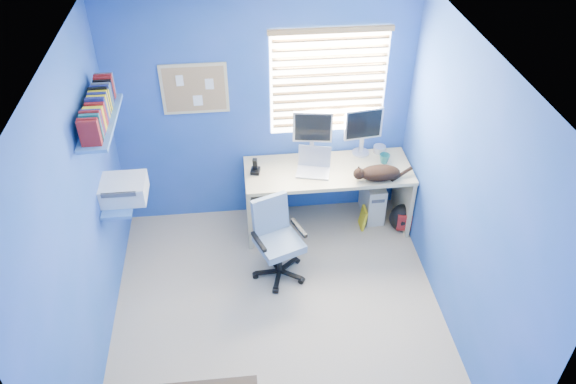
{
  "coord_description": "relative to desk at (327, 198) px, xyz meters",
  "views": [
    {
      "loc": [
        -0.28,
        -3.34,
        4.05
      ],
      "look_at": [
        0.15,
        0.65,
        0.95
      ],
      "focal_mm": 35.0,
      "sensor_mm": 36.0,
      "label": 1
    }
  ],
  "objects": [
    {
      "name": "window_blinds",
      "position": [
        0.02,
        0.31,
        1.18
      ],
      "size": [
        1.15,
        0.05,
        1.1
      ],
      "color": "white",
      "rests_on": "ground"
    },
    {
      "name": "drawer_boxes",
      "position": [
        -0.65,
        0.06,
        -0.17
      ],
      "size": [
        0.35,
        0.28,
        0.41
      ],
      "primitive_type": "cube",
      "color": "tan",
      "rests_on": "floor"
    },
    {
      "name": "phone",
      "position": [
        -0.74,
        0.02,
        0.45
      ],
      "size": [
        0.11,
        0.13,
        0.17
      ],
      "primitive_type": "cube",
      "rotation": [
        0.0,
        0.0,
        -0.2
      ],
      "color": "black",
      "rests_on": "desk"
    },
    {
      "name": "monitor_right",
      "position": [
        0.39,
        0.25,
        0.64
      ],
      "size": [
        0.41,
        0.17,
        0.54
      ],
      "primitive_type": "cube",
      "rotation": [
        0.0,
        0.0,
        0.12
      ],
      "color": "silver",
      "rests_on": "desk"
    },
    {
      "name": "cat",
      "position": [
        0.48,
        -0.22,
        0.44
      ],
      "size": [
        0.41,
        0.22,
        0.15
      ],
      "primitive_type": "ellipsoid",
      "rotation": [
        0.0,
        0.0,
        0.03
      ],
      "color": "black",
      "rests_on": "desk"
    },
    {
      "name": "cd_spindle",
      "position": [
        0.59,
        0.26,
        0.41
      ],
      "size": [
        0.13,
        0.13,
        0.07
      ],
      "primitive_type": "cylinder",
      "color": "silver",
      "rests_on": "desk"
    },
    {
      "name": "ceiling",
      "position": [
        -0.63,
        -1.26,
        2.13
      ],
      "size": [
        3.0,
        3.2,
        0.0
      ],
      "primitive_type": "cube",
      "color": "white",
      "rests_on": "wall_back"
    },
    {
      "name": "yellow_book",
      "position": [
        0.39,
        -0.08,
        -0.25
      ],
      "size": [
        0.03,
        0.17,
        0.24
      ],
      "primitive_type": "cube",
      "color": "yellow",
      "rests_on": "floor"
    },
    {
      "name": "wall_right",
      "position": [
        0.87,
        -1.26,
        0.88
      ],
      "size": [
        0.01,
        3.2,
        2.5
      ],
      "primitive_type": "cube",
      "color": "#1D53A3",
      "rests_on": "ground"
    },
    {
      "name": "wall_back",
      "position": [
        -0.63,
        0.34,
        0.88
      ],
      "size": [
        3.0,
        0.01,
        2.5
      ],
      "primitive_type": "cube",
      "color": "#1D53A3",
      "rests_on": "ground"
    },
    {
      "name": "floor",
      "position": [
        -0.63,
        -1.26,
        -0.37
      ],
      "size": [
        3.0,
        3.2,
        0.0
      ],
      "primitive_type": "cube",
      "color": "#BCA68E",
      "rests_on": "ground"
    },
    {
      "name": "wall_left",
      "position": [
        -2.13,
        -1.26,
        0.88
      ],
      "size": [
        0.01,
        3.2,
        2.5
      ],
      "primitive_type": "cube",
      "color": "#1D53A3",
      "rests_on": "ground"
    },
    {
      "name": "mug",
      "position": [
        0.59,
        0.06,
        0.42
      ],
      "size": [
        0.1,
        0.09,
        0.1
      ],
      "primitive_type": "imported",
      "color": "#196465",
      "rests_on": "desk"
    },
    {
      "name": "wall_shelves",
      "position": [
        -1.98,
        -0.51,
        1.06
      ],
      "size": [
        0.42,
        0.9,
        1.05
      ],
      "color": "#457CC3",
      "rests_on": "ground"
    },
    {
      "name": "laptop",
      "position": [
        -0.16,
        -0.04,
        0.48
      ],
      "size": [
        0.38,
        0.33,
        0.22
      ],
      "primitive_type": "cube",
      "rotation": [
        0.0,
        0.0,
        -0.24
      ],
      "color": "silver",
      "rests_on": "desk"
    },
    {
      "name": "tower_pc",
      "position": [
        0.53,
        0.12,
        -0.14
      ],
      "size": [
        0.2,
        0.44,
        0.45
      ],
      "primitive_type": "cube",
      "rotation": [
        0.0,
        0.0,
        0.01
      ],
      "color": "beige",
      "rests_on": "floor"
    },
    {
      "name": "corkboard",
      "position": [
        -1.28,
        0.33,
        1.18
      ],
      "size": [
        0.64,
        0.02,
        0.52
      ],
      "color": "#D9C281",
      "rests_on": "ground"
    },
    {
      "name": "monitor_left",
      "position": [
        -0.14,
        0.25,
        0.64
      ],
      "size": [
        0.41,
        0.18,
        0.54
      ],
      "primitive_type": "cube",
      "rotation": [
        0.0,
        0.0,
        -0.15
      ],
      "color": "silver",
      "rests_on": "desk"
    },
    {
      "name": "office_chair",
      "position": [
        -0.59,
        -0.66,
        -0.06
      ],
      "size": [
        0.62,
        0.62,
        0.83
      ],
      "color": "black",
      "rests_on": "floor"
    },
    {
      "name": "backpack",
      "position": [
        0.8,
        -0.17,
        -0.21
      ],
      "size": [
        0.3,
        0.25,
        0.33
      ],
      "primitive_type": "ellipsoid",
      "rotation": [
        0.0,
        0.0,
        -0.12
      ],
      "color": "black",
      "rests_on": "floor"
    },
    {
      "name": "desk",
      "position": [
        0.0,
        0.0,
        0.0
      ],
      "size": [
        1.7,
        0.65,
        0.74
      ],
      "primitive_type": "cube",
      "color": "#D9C281",
      "rests_on": "floor"
    }
  ]
}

